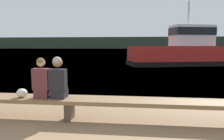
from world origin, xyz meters
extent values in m
plane|color=teal|center=(0.00, 125.85, 0.00)|extent=(240.00, 240.00, 0.00)
cube|color=#2D3D2D|center=(0.00, 149.23, 3.85)|extent=(600.00, 12.00, 7.71)
cube|color=brown|center=(-0.17, 3.32, 0.45)|extent=(8.65, 0.56, 0.09)
cube|color=#42382D|center=(-0.17, 3.32, 0.20)|extent=(0.12, 0.47, 0.41)
cube|color=#56282D|center=(-0.83, 3.37, 0.60)|extent=(0.33, 0.34, 0.21)
cube|color=#56282D|center=(-0.83, 3.30, 0.95)|extent=(0.38, 0.22, 0.49)
sphere|color=tan|center=(-0.83, 3.30, 1.33)|extent=(0.19, 0.19, 0.19)
sphere|color=brown|center=(-0.83, 3.28, 1.36)|extent=(0.18, 0.18, 0.18)
cube|color=black|center=(-0.43, 3.37, 0.60)|extent=(0.33, 0.34, 0.21)
cube|color=black|center=(-0.43, 3.30, 0.94)|extent=(0.38, 0.22, 0.48)
sphere|color=#846047|center=(-0.43, 3.30, 1.34)|extent=(0.23, 0.23, 0.23)
sphere|color=gray|center=(-0.43, 3.28, 1.37)|extent=(0.21, 0.21, 0.21)
ellipsoid|color=beige|center=(-1.33, 3.30, 0.60)|extent=(0.25, 0.23, 0.21)
cube|color=red|center=(5.72, 18.88, 0.86)|extent=(10.59, 5.71, 1.72)
cube|color=black|center=(5.72, 18.88, 0.21)|extent=(10.82, 5.89, 0.41)
cube|color=silver|center=(6.21, 19.01, 2.64)|extent=(3.91, 2.78, 1.83)
cube|color=black|center=(6.21, 19.01, 3.00)|extent=(4.00, 2.86, 0.66)
cylinder|color=#B2B2B7|center=(5.87, 18.92, 4.60)|extent=(0.14, 0.14, 2.10)
camera|label=1|loc=(1.39, -1.52, 1.71)|focal=35.00mm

